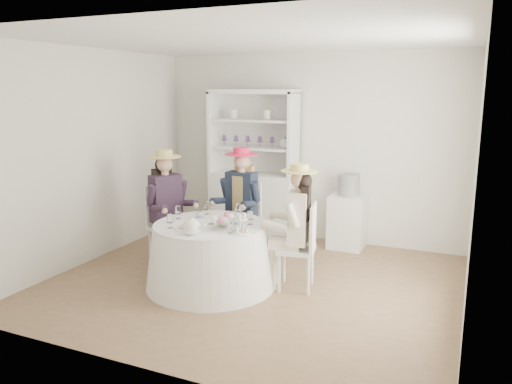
% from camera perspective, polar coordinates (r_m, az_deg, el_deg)
% --- Properties ---
extents(ground, '(4.50, 4.50, 0.00)m').
position_cam_1_polar(ground, '(5.85, -0.40, -10.31)').
color(ground, brown).
rests_on(ground, ground).
extents(ceiling, '(4.50, 4.50, 0.00)m').
position_cam_1_polar(ceiling, '(5.45, -0.44, 17.04)').
color(ceiling, white).
rests_on(ceiling, wall_back).
extents(wall_back, '(4.50, 0.00, 4.50)m').
position_cam_1_polar(wall_back, '(7.34, 6.02, 5.03)').
color(wall_back, silver).
rests_on(wall_back, ground).
extents(wall_front, '(4.50, 0.00, 4.50)m').
position_cam_1_polar(wall_front, '(3.79, -12.95, -1.42)').
color(wall_front, silver).
rests_on(wall_front, ground).
extents(wall_left, '(0.00, 4.50, 4.50)m').
position_cam_1_polar(wall_left, '(6.73, -18.22, 3.91)').
color(wall_left, silver).
rests_on(wall_left, ground).
extents(wall_right, '(0.00, 4.50, 4.50)m').
position_cam_1_polar(wall_right, '(5.02, 23.72, 1.05)').
color(wall_right, silver).
rests_on(wall_right, ground).
extents(tea_table, '(1.46, 1.46, 0.72)m').
position_cam_1_polar(tea_table, '(5.68, -5.21, -7.18)').
color(tea_table, white).
rests_on(tea_table, ground).
extents(hutch, '(1.42, 0.82, 2.19)m').
position_cam_1_polar(hutch, '(7.45, -0.19, 0.73)').
color(hutch, silver).
rests_on(hutch, ground).
extents(side_table, '(0.48, 0.48, 0.75)m').
position_cam_1_polar(side_table, '(7.11, 10.39, -3.33)').
color(side_table, silver).
rests_on(side_table, ground).
extents(hatbox, '(0.31, 0.31, 0.30)m').
position_cam_1_polar(hatbox, '(7.00, 10.55, 0.81)').
color(hatbox, black).
rests_on(hatbox, side_table).
extents(guest_left, '(0.62, 0.56, 1.46)m').
position_cam_1_polar(guest_left, '(6.34, -10.15, -0.98)').
color(guest_left, silver).
rests_on(guest_left, ground).
extents(guest_mid, '(0.54, 0.56, 1.47)m').
position_cam_1_polar(guest_mid, '(6.40, -1.76, -0.59)').
color(guest_mid, silver).
rests_on(guest_mid, ground).
extents(guest_right, '(0.56, 0.53, 1.41)m').
position_cam_1_polar(guest_right, '(5.47, 4.63, -3.14)').
color(guest_right, silver).
rests_on(guest_right, ground).
extents(spare_chair, '(0.45, 0.45, 0.86)m').
position_cam_1_polar(spare_chair, '(6.94, -1.85, -2.74)').
color(spare_chair, silver).
rests_on(spare_chair, ground).
extents(teacup_a, '(0.10, 0.10, 0.07)m').
position_cam_1_polar(teacup_a, '(5.83, -6.46, -2.63)').
color(teacup_a, white).
rests_on(teacup_a, tea_table).
extents(teacup_b, '(0.09, 0.09, 0.07)m').
position_cam_1_polar(teacup_b, '(5.77, -3.07, -2.71)').
color(teacup_b, white).
rests_on(teacup_b, tea_table).
extents(teacup_c, '(0.10, 0.10, 0.07)m').
position_cam_1_polar(teacup_c, '(5.52, -2.28, -3.39)').
color(teacup_c, white).
rests_on(teacup_c, tea_table).
extents(flower_bowl, '(0.24, 0.24, 0.05)m').
position_cam_1_polar(flower_bowl, '(5.46, -3.46, -3.64)').
color(flower_bowl, white).
rests_on(flower_bowl, tea_table).
extents(flower_arrangement, '(0.21, 0.20, 0.08)m').
position_cam_1_polar(flower_arrangement, '(5.36, -3.91, -3.13)').
color(flower_arrangement, pink).
rests_on(flower_arrangement, tea_table).
extents(table_teapot, '(0.25, 0.18, 0.19)m').
position_cam_1_polar(table_teapot, '(5.16, -7.33, -4.00)').
color(table_teapot, white).
rests_on(table_teapot, tea_table).
extents(sandwich_plate, '(0.24, 0.24, 0.05)m').
position_cam_1_polar(sandwich_plate, '(5.37, -8.02, -4.13)').
color(sandwich_plate, white).
rests_on(sandwich_plate, tea_table).
extents(cupcake_stand, '(0.21, 0.21, 0.20)m').
position_cam_1_polar(cupcake_stand, '(5.21, -1.84, -3.84)').
color(cupcake_stand, white).
rests_on(cupcake_stand, tea_table).
extents(stemware_set, '(0.94, 0.95, 0.15)m').
position_cam_1_polar(stemware_set, '(5.55, -5.29, -2.89)').
color(stemware_set, white).
rests_on(stemware_set, tea_table).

